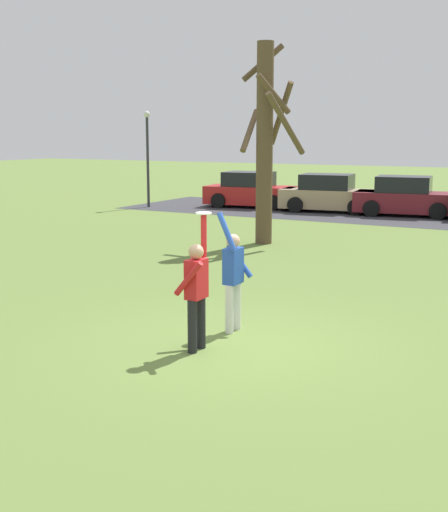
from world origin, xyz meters
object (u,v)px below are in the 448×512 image
Objects in this scene: frisbee_disc at (204,213)px; lamppost_by_lot at (148,149)px; parked_car_tan at (329,195)px; parked_car_maroon at (406,198)px; parked_car_red at (251,191)px; person_catcher at (196,288)px; person_defender at (233,274)px; bare_tree_tall at (266,139)px.

frisbee_disc is 0.06× the size of lamppost_by_lot.
parked_car_tan is at bearing 15.93° from lamppost_by_lot.
frisbee_disc is 18.77m from parked_car_maroon.
parked_car_tan is (3.71, 0.01, 0.00)m from parked_car_red.
person_catcher is 18.95m from parked_car_maroon.
parked_car_maroon is at bearing -174.83° from person_defender.
person_catcher reaches higher than parked_car_maroon.
person_catcher is 1.13m from frisbee_disc.
parked_car_red is (-8.43, 17.56, -0.25)m from person_defender.
person_catcher is 8.59× the size of frisbee_disc.
parked_car_tan is (-4.72, 17.57, -0.25)m from person_defender.
bare_tree_tall is at bearing -89.78° from parked_car_tan.
parked_car_tan is at bearing 14.45° from person_catcher.
parked_car_red is 5.00m from lamppost_by_lot.
bare_tree_tall reaches higher than lamppost_by_lot.
frisbee_disc is at bearing -73.09° from parked_car_red.
frisbee_disc is at bearing 0.00° from person_catcher.
person_defender is at bearing -92.72° from parked_car_maroon.
person_catcher reaches higher than parked_car_red.
lamppost_by_lot reaches higher than frisbee_disc.
parked_car_red and parked_car_tan have the same top height.
person_catcher is at bearing -90.32° from frisbee_disc.
parked_car_red is 1.00× the size of parked_car_maroon.
parked_car_red is 0.73× the size of bare_tree_tall.
person_defender is 8.41× the size of frisbee_disc.
person_catcher is 20.54m from parked_car_red.
lamppost_by_lot is (-12.51, 16.51, 1.60)m from person_catcher.
frisbee_disc is 0.06× the size of parked_car_tan.
parked_car_maroon is at bearing 4.85° from person_catcher.
parked_car_red is 3.71m from parked_car_tan.
parked_car_maroon is at bearing 12.16° from lamppost_by_lot.
lamppost_by_lot reaches higher than parked_car_tan.
bare_tree_tall is at bearing -68.72° from parked_car_red.
person_defender is 0.47× the size of parked_car_red.
parked_car_red is 10.51m from bare_tree_tall.
frisbee_disc reaches higher than person_catcher.
person_defender is 0.34× the size of bare_tree_tall.
frisbee_disc is 10.21m from bare_tree_tall.
person_defender reaches higher than parked_car_tan.
parked_car_tan is 9.36m from bare_tree_tall.
person_catcher is 19.32m from parked_car_tan.
person_defender is 1.46m from frisbee_disc.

